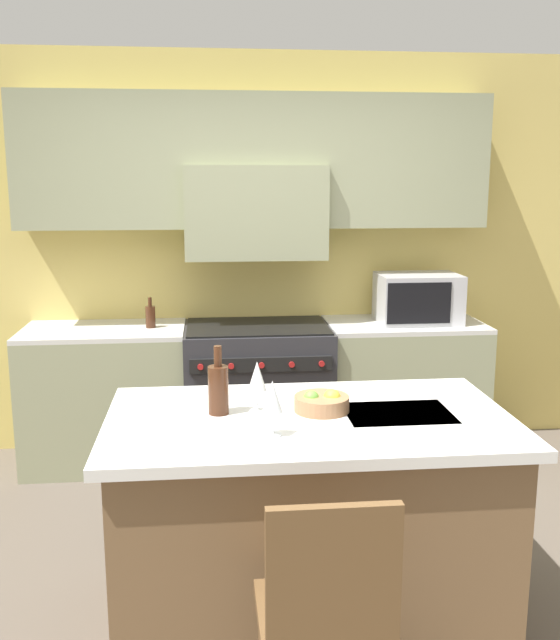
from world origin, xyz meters
The scene contains 12 objects.
ground_plane centered at (0.00, 0.00, 0.00)m, with size 10.00×10.00×0.00m, color brown.
back_cabinetry centered at (0.00, 2.03, 1.58)m, with size 10.00×0.46×2.70m.
back_counter centered at (0.00, 1.77, 0.46)m, with size 3.04×0.62×0.92m.
range_stove centered at (0.00, 1.75, 0.46)m, with size 0.96×0.70×0.92m.
microwave centered at (1.08, 1.77, 1.08)m, with size 0.54×0.39×0.33m.
kitchen_island centered at (0.09, -0.06, 0.46)m, with size 1.66×0.95×0.92m.
island_chair centered at (0.03, -0.86, 0.55)m, with size 0.42×0.40×0.96m.
wine_bottle centered at (-0.28, 0.01, 1.02)m, with size 0.08×0.08×0.29m.
wine_glass_near centered at (-0.08, -0.27, 1.06)m, with size 0.08×0.08×0.22m.
wine_glass_far centered at (-0.12, 0.02, 1.06)m, with size 0.08×0.08×0.22m.
fruit_bowl centered at (0.15, 0.00, 0.95)m, with size 0.23×0.23×0.09m.
oil_bottle_on_counter centered at (-0.69, 1.77, 0.99)m, with size 0.06×0.06×0.20m.
Camera 1 is at (-0.31, -2.82, 1.88)m, focal length 40.00 mm.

